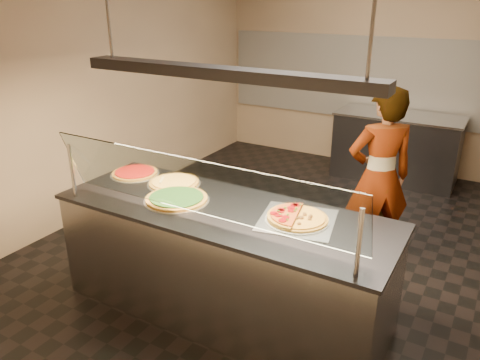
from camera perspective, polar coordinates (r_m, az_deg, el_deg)
The scene contains 17 objects.
ground at distance 4.90m, azimuth 7.13°, elevation -8.61°, with size 5.00×6.00×0.02m, color black.
wall_back at distance 7.18m, azimuth 17.59°, elevation 13.14°, with size 5.00×0.02×3.00m, color tan.
wall_front at distance 2.06m, azimuth -26.48°, elevation -8.19°, with size 5.00×0.02×3.00m, color tan.
wall_left at distance 5.75m, azimuth -16.15°, elevation 11.39°, with size 0.02×6.00×3.00m, color tan.
tile_band at distance 7.18m, azimuth 17.36°, elevation 11.55°, with size 4.90×0.02×1.20m, color silver.
serving_counter at distance 3.79m, azimuth -2.00°, elevation -9.87°, with size 2.65×0.94×0.93m.
sneeze_guard at distance 3.19m, azimuth -5.45°, elevation -0.95°, with size 2.41×0.18×0.54m.
perforated_tray at distance 3.41m, azimuth 7.01°, elevation -4.80°, with size 0.62×0.62×0.01m.
half_pizza_pepperoni at distance 3.43m, azimuth 5.41°, elevation -4.01°, with size 0.30×0.47×0.05m.
half_pizza_sausage at distance 3.37m, azimuth 8.63°, elevation -4.87°, with size 0.30×0.47×0.04m.
pizza_spinach at distance 3.74m, azimuth -7.71°, elevation -2.22°, with size 0.52×0.52×0.03m.
pizza_cheese at distance 4.06m, azimuth -8.01°, elevation -0.26°, with size 0.46×0.46×0.03m.
pizza_tomato at distance 4.35m, azimuth -12.64°, elevation 0.91°, with size 0.44×0.44×0.03m.
pizza_spatula at distance 4.03m, azimuth -9.09°, elevation -0.27°, with size 0.26×0.20×0.02m.
prep_table at distance 6.89m, azimuth 18.47°, elevation 3.84°, with size 1.67×0.74×0.93m.
worker at distance 4.54m, azimuth 16.60°, elevation 0.31°, with size 0.63×0.41×1.72m, color #2E2A34.
heat_lamp_housing at distance 3.27m, azimuth -2.34°, elevation 12.90°, with size 2.30×0.18×0.08m, color #2D2D31.
Camera 1 is at (1.59, -3.93, 2.45)m, focal length 35.00 mm.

